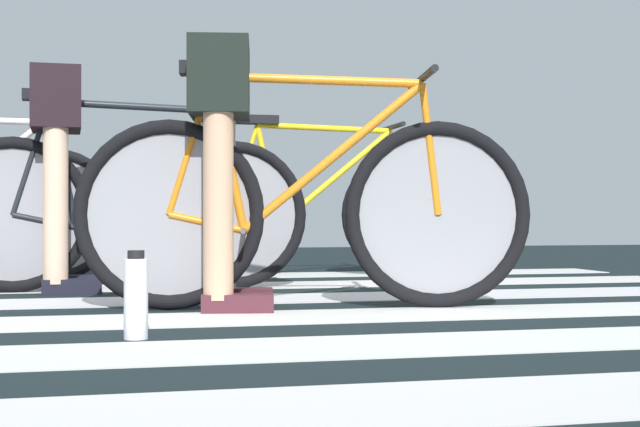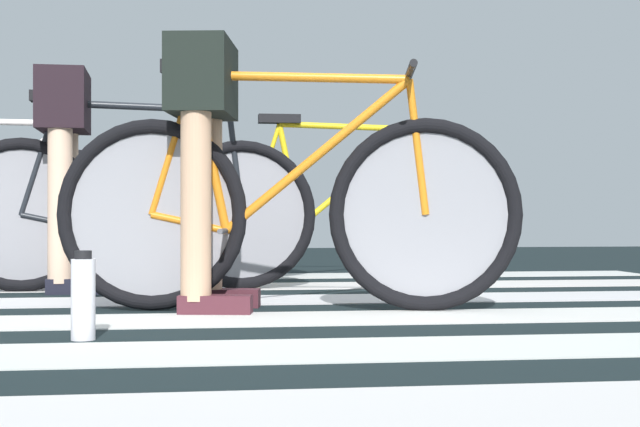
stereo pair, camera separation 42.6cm
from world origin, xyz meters
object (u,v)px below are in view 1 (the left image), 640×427
bicycle_4_of_4 (316,210)px  water_bottle (136,297)px  bicycle_1_of_4 (304,207)px  cyclist_2_of_4 (57,148)px  bicycle_2_of_4 (126,209)px  cyclist_1_of_4 (221,137)px

bicycle_4_of_4 → water_bottle: (-1.15, -2.64, -0.26)m
bicycle_1_of_4 → cyclist_2_of_4: size_ratio=1.68×
bicycle_2_of_4 → water_bottle: bearing=-92.4°
bicycle_1_of_4 → water_bottle: bicycle_1_of_4 is taller
cyclist_1_of_4 → bicycle_2_of_4: (-0.32, 0.99, -0.27)m
bicycle_4_of_4 → bicycle_2_of_4: bearing=-141.7°
cyclist_1_of_4 → bicycle_4_of_4: bearing=76.4°
bicycle_1_of_4 → cyclist_1_of_4: (-0.31, 0.05, 0.27)m
bicycle_1_of_4 → water_bottle: size_ratio=6.76×
bicycle_2_of_4 → cyclist_2_of_4: cyclist_2_of_4 is taller
cyclist_2_of_4 → bicycle_4_of_4: 1.70m
cyclist_1_of_4 → cyclist_2_of_4: cyclist_2_of_4 is taller
cyclist_2_of_4 → bicycle_2_of_4: bearing=0.0°
cyclist_2_of_4 → bicycle_1_of_4: bearing=-49.2°
bicycle_1_of_4 → water_bottle: 1.02m
cyclist_1_of_4 → water_bottle: bearing=-104.0°
cyclist_2_of_4 → bicycle_4_of_4: size_ratio=0.59×
bicycle_2_of_4 → water_bottle: 1.80m
cyclist_1_of_4 → bicycle_4_of_4: 2.03m
cyclist_1_of_4 → bicycle_2_of_4: 1.07m
bicycle_4_of_4 → bicycle_1_of_4: bearing=-103.9°
cyclist_2_of_4 → water_bottle: (0.28, -1.77, -0.54)m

